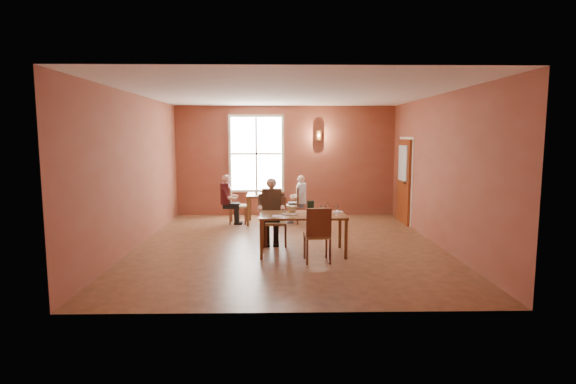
{
  "coord_description": "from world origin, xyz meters",
  "views": [
    {
      "loc": [
        -0.18,
        -8.84,
        2.18
      ],
      "look_at": [
        0.0,
        0.2,
        1.05
      ],
      "focal_mm": 28.0,
      "sensor_mm": 36.0,
      "label": 1
    }
  ],
  "objects_px": {
    "chair_diner_main": "(276,222)",
    "diner_main": "(276,214)",
    "second_table": "(264,209)",
    "chair_diner_white": "(290,205)",
    "diner_white": "(291,200)",
    "chair_empty": "(317,234)",
    "main_table": "(303,234)",
    "chair_diner_maroon": "(238,205)",
    "diner_maroon": "(237,200)"
  },
  "relations": [
    {
      "from": "chair_empty",
      "to": "chair_diner_maroon",
      "type": "distance_m",
      "value": 3.88
    },
    {
      "from": "chair_diner_main",
      "to": "diner_white",
      "type": "xyz_separation_m",
      "value": [
        0.37,
        2.3,
        0.1
      ]
    },
    {
      "from": "second_table",
      "to": "diner_white",
      "type": "distance_m",
      "value": 0.71
    },
    {
      "from": "chair_diner_main",
      "to": "diner_main",
      "type": "bearing_deg",
      "value": 90.0
    },
    {
      "from": "chair_diner_main",
      "to": "diner_main",
      "type": "relative_size",
      "value": 0.75
    },
    {
      "from": "chair_diner_main",
      "to": "second_table",
      "type": "height_order",
      "value": "chair_diner_main"
    },
    {
      "from": "diner_main",
      "to": "chair_empty",
      "type": "height_order",
      "value": "diner_main"
    },
    {
      "from": "chair_empty",
      "to": "diner_white",
      "type": "bearing_deg",
      "value": 92.46
    },
    {
      "from": "chair_diner_main",
      "to": "main_table",
      "type": "bearing_deg",
      "value": 127.57
    },
    {
      "from": "main_table",
      "to": "second_table",
      "type": "distance_m",
      "value": 3.06
    },
    {
      "from": "chair_diner_main",
      "to": "diner_main",
      "type": "height_order",
      "value": "diner_main"
    },
    {
      "from": "second_table",
      "to": "diner_maroon",
      "type": "bearing_deg",
      "value": 180.0
    },
    {
      "from": "second_table",
      "to": "diner_maroon",
      "type": "height_order",
      "value": "diner_maroon"
    },
    {
      "from": "diner_main",
      "to": "chair_diner_maroon",
      "type": "height_order",
      "value": "diner_main"
    },
    {
      "from": "second_table",
      "to": "chair_diner_white",
      "type": "distance_m",
      "value": 0.66
    },
    {
      "from": "chair_diner_maroon",
      "to": "diner_white",
      "type": "bearing_deg",
      "value": 90.0
    },
    {
      "from": "chair_diner_maroon",
      "to": "second_table",
      "type": "bearing_deg",
      "value": 90.0
    },
    {
      "from": "main_table",
      "to": "chair_diner_white",
      "type": "bearing_deg",
      "value": 93.13
    },
    {
      "from": "chair_diner_white",
      "to": "chair_diner_maroon",
      "type": "bearing_deg",
      "value": 90.0
    },
    {
      "from": "second_table",
      "to": "diner_main",
      "type": "bearing_deg",
      "value": -82.38
    },
    {
      "from": "second_table",
      "to": "chair_diner_white",
      "type": "relative_size",
      "value": 0.9
    },
    {
      "from": "chair_diner_white",
      "to": "chair_diner_maroon",
      "type": "distance_m",
      "value": 1.3
    },
    {
      "from": "chair_empty",
      "to": "diner_white",
      "type": "height_order",
      "value": "diner_white"
    },
    {
      "from": "chair_diner_white",
      "to": "diner_white",
      "type": "relative_size",
      "value": 0.8
    },
    {
      "from": "diner_main",
      "to": "diner_white",
      "type": "height_order",
      "value": "diner_main"
    },
    {
      "from": "chair_diner_maroon",
      "to": "diner_maroon",
      "type": "distance_m",
      "value": 0.14
    },
    {
      "from": "chair_diner_main",
      "to": "chair_diner_maroon",
      "type": "height_order",
      "value": "chair_diner_main"
    },
    {
      "from": "diner_main",
      "to": "main_table",
      "type": "bearing_deg",
      "value": 128.88
    },
    {
      "from": "chair_diner_white",
      "to": "chair_diner_maroon",
      "type": "height_order",
      "value": "chair_diner_white"
    },
    {
      "from": "chair_diner_maroon",
      "to": "chair_diner_main",
      "type": "bearing_deg",
      "value": 22.7
    },
    {
      "from": "chair_empty",
      "to": "diner_white",
      "type": "xyz_separation_m",
      "value": [
        -0.35,
        3.49,
        0.09
      ]
    },
    {
      "from": "main_table",
      "to": "diner_main",
      "type": "bearing_deg",
      "value": 128.88
    },
    {
      "from": "chair_diner_white",
      "to": "main_table",
      "type": "bearing_deg",
      "value": -176.87
    },
    {
      "from": "chair_diner_main",
      "to": "second_table",
      "type": "relative_size",
      "value": 1.15
    },
    {
      "from": "chair_empty",
      "to": "chair_diner_white",
      "type": "bearing_deg",
      "value": 92.94
    },
    {
      "from": "main_table",
      "to": "chair_diner_maroon",
      "type": "bearing_deg",
      "value": 116.37
    },
    {
      "from": "diner_main",
      "to": "chair_empty",
      "type": "relative_size",
      "value": 1.32
    },
    {
      "from": "chair_diner_white",
      "to": "chair_empty",
      "type": "bearing_deg",
      "value": -173.71
    },
    {
      "from": "diner_white",
      "to": "diner_maroon",
      "type": "relative_size",
      "value": 0.97
    },
    {
      "from": "chair_diner_main",
      "to": "diner_white",
      "type": "bearing_deg",
      "value": -99.11
    },
    {
      "from": "main_table",
      "to": "diner_white",
      "type": "distance_m",
      "value": 2.96
    },
    {
      "from": "second_table",
      "to": "chair_diner_maroon",
      "type": "bearing_deg",
      "value": 180.0
    },
    {
      "from": "chair_diner_white",
      "to": "diner_white",
      "type": "distance_m",
      "value": 0.12
    },
    {
      "from": "chair_diner_main",
      "to": "diner_maroon",
      "type": "relative_size",
      "value": 0.81
    },
    {
      "from": "chair_empty",
      "to": "second_table",
      "type": "relative_size",
      "value": 1.16
    },
    {
      "from": "main_table",
      "to": "chair_diner_white",
      "type": "height_order",
      "value": "chair_diner_white"
    },
    {
      "from": "diner_main",
      "to": "second_table",
      "type": "xyz_separation_m",
      "value": [
        -0.31,
        2.33,
        -0.27
      ]
    },
    {
      "from": "chair_diner_white",
      "to": "chair_diner_maroon",
      "type": "xyz_separation_m",
      "value": [
        -1.3,
        0.0,
        -0.0
      ]
    },
    {
      "from": "second_table",
      "to": "chair_diner_main",
      "type": "bearing_deg",
      "value": -82.28
    },
    {
      "from": "second_table",
      "to": "chair_diner_white",
      "type": "height_order",
      "value": "chair_diner_white"
    }
  ]
}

